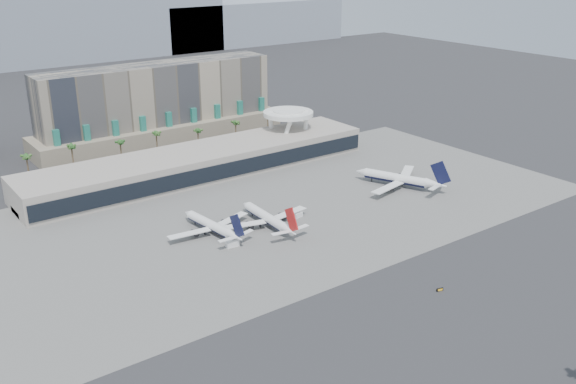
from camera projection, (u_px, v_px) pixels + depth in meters
ground at (359, 259)px, 220.49m from camera, size 900.00×900.00×0.00m
apron_pad at (268, 210)px, 261.90m from camera, size 260.00×130.00×0.06m
mountain_ridge at (33, 31)px, 579.12m from camera, size 680.00×60.00×70.00m
hotel at (159, 110)px, 351.34m from camera, size 140.00×30.00×42.00m
terminal at (202, 161)px, 300.87m from camera, size 170.00×32.50×14.50m
saucer_structure at (288, 116)px, 331.63m from camera, size 26.00×26.00×21.89m
palm_row at (180, 134)px, 329.79m from camera, size 157.80×2.80×13.10m
airliner_left at (212, 225)px, 239.48m from camera, size 35.59×36.81×12.72m
airliner_centre at (268, 218)px, 245.60m from camera, size 37.52×38.65×13.34m
airliner_right at (399, 179)px, 285.91m from camera, size 40.19×41.39×15.24m
service_vehicle_a at (232, 244)px, 229.39m from camera, size 4.87×2.77×2.27m
service_vehicle_b at (298, 215)px, 254.39m from camera, size 4.42×3.10×2.07m
taxiway_sign at (440, 290)px, 199.91m from camera, size 2.32×0.90×1.05m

